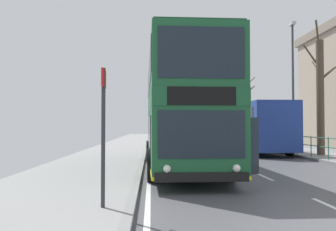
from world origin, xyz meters
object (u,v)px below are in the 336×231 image
bus_stop_sign_near (103,122)px  bare_tree_far_00 (320,95)px  bare_tree_far_01 (242,110)px  double_decker_bus_main (181,110)px  street_lamp_far_side (293,77)px  background_bus_far_lane (255,127)px

bus_stop_sign_near → bare_tree_far_00: (10.42, 12.50, 1.67)m
bare_tree_far_00 → bare_tree_far_01: 20.46m
double_decker_bus_main → street_lamp_far_side: size_ratio=1.22×
bus_stop_sign_near → bare_tree_far_00: size_ratio=0.38×
bus_stop_sign_near → bare_tree_far_01: bare_tree_far_01 is taller
street_lamp_far_side → bare_tree_far_01: size_ratio=1.18×
double_decker_bus_main → street_lamp_far_side: 12.30m
background_bus_far_lane → bus_stop_sign_near: 17.80m
background_bus_far_lane → bare_tree_far_01: 17.36m
street_lamp_far_side → bare_tree_far_00: bearing=-86.3°
double_decker_bus_main → bare_tree_far_01: bare_tree_far_01 is taller
bare_tree_far_01 → street_lamp_far_side: bearing=-93.2°
double_decker_bus_main → bus_stop_sign_near: size_ratio=3.75×
double_decker_bus_main → background_bus_far_lane: 10.72m
street_lamp_far_side → bare_tree_far_01: street_lamp_far_side is taller
bare_tree_far_00 → bus_stop_sign_near: bearing=-129.8°
street_lamp_far_side → bare_tree_far_00: size_ratio=1.15×
background_bus_far_lane → double_decker_bus_main: bearing=-121.6°
street_lamp_far_side → bare_tree_far_01: 17.22m
bare_tree_far_00 → bare_tree_far_01: (0.74, 20.45, 0.04)m
double_decker_bus_main → bus_stop_sign_near: 7.26m
double_decker_bus_main → bare_tree_far_00: bearing=33.9°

